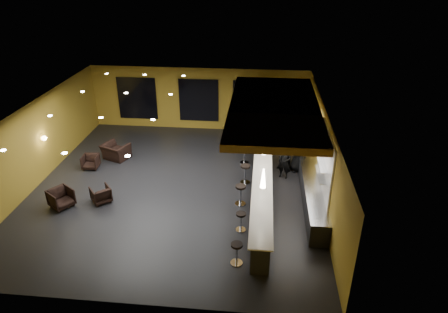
# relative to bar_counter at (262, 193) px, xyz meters

# --- Properties ---
(floor) EXTENTS (12.00, 13.00, 0.10)m
(floor) POSITION_rel_bar_counter_xyz_m (-3.65, 1.00, -0.55)
(floor) COLOR black
(floor) RESTS_ON ground
(ceiling) EXTENTS (12.00, 13.00, 0.10)m
(ceiling) POSITION_rel_bar_counter_xyz_m (-3.65, 1.00, 3.05)
(ceiling) COLOR black
(wall_back) EXTENTS (12.00, 0.10, 3.50)m
(wall_back) POSITION_rel_bar_counter_xyz_m (-3.65, 7.55, 1.25)
(wall_back) COLOR olive
(wall_back) RESTS_ON floor
(wall_front) EXTENTS (12.00, 0.10, 3.50)m
(wall_front) POSITION_rel_bar_counter_xyz_m (-3.65, -5.55, 1.25)
(wall_front) COLOR olive
(wall_front) RESTS_ON floor
(wall_left) EXTENTS (0.10, 13.00, 3.50)m
(wall_left) POSITION_rel_bar_counter_xyz_m (-9.70, 1.00, 1.25)
(wall_left) COLOR olive
(wall_left) RESTS_ON floor
(wall_right) EXTENTS (0.10, 13.00, 3.50)m
(wall_right) POSITION_rel_bar_counter_xyz_m (2.40, 1.00, 1.25)
(wall_right) COLOR olive
(wall_right) RESTS_ON floor
(wood_soffit) EXTENTS (3.60, 8.00, 0.28)m
(wood_soffit) POSITION_rel_bar_counter_xyz_m (0.35, 2.00, 2.86)
(wood_soffit) COLOR #A77631
(wood_soffit) RESTS_ON ceiling
(window_left) EXTENTS (2.20, 0.06, 2.40)m
(window_left) POSITION_rel_bar_counter_xyz_m (-7.15, 7.44, 1.20)
(window_left) COLOR black
(window_left) RESTS_ON wall_back
(window_center) EXTENTS (2.20, 0.06, 2.40)m
(window_center) POSITION_rel_bar_counter_xyz_m (-3.65, 7.44, 1.20)
(window_center) COLOR black
(window_center) RESTS_ON wall_back
(window_right) EXTENTS (2.20, 0.06, 2.40)m
(window_right) POSITION_rel_bar_counter_xyz_m (-0.65, 7.44, 1.20)
(window_right) COLOR black
(window_right) RESTS_ON wall_back
(tile_backsplash) EXTENTS (0.06, 3.20, 2.40)m
(tile_backsplash) POSITION_rel_bar_counter_xyz_m (2.31, 0.00, 1.50)
(tile_backsplash) COLOR white
(tile_backsplash) RESTS_ON wall_right
(bar_counter) EXTENTS (0.60, 8.00, 1.00)m
(bar_counter) POSITION_rel_bar_counter_xyz_m (0.00, 0.00, 0.00)
(bar_counter) COLOR black
(bar_counter) RESTS_ON floor
(bar_top) EXTENTS (0.78, 8.10, 0.05)m
(bar_top) POSITION_rel_bar_counter_xyz_m (0.00, 0.00, 0.52)
(bar_top) COLOR white
(bar_top) RESTS_ON bar_counter
(prep_counter) EXTENTS (0.70, 6.00, 0.86)m
(prep_counter) POSITION_rel_bar_counter_xyz_m (2.00, 0.50, -0.07)
(prep_counter) COLOR black
(prep_counter) RESTS_ON floor
(prep_top) EXTENTS (0.72, 6.00, 0.03)m
(prep_top) POSITION_rel_bar_counter_xyz_m (2.00, 0.50, 0.39)
(prep_top) COLOR silver
(prep_top) RESTS_ON prep_counter
(wall_shelf_lower) EXTENTS (0.30, 1.50, 0.03)m
(wall_shelf_lower) POSITION_rel_bar_counter_xyz_m (2.17, -0.20, 1.10)
(wall_shelf_lower) COLOR silver
(wall_shelf_lower) RESTS_ON wall_right
(wall_shelf_upper) EXTENTS (0.30, 1.50, 0.03)m
(wall_shelf_upper) POSITION_rel_bar_counter_xyz_m (2.17, -0.20, 1.55)
(wall_shelf_upper) COLOR silver
(wall_shelf_upper) RESTS_ON wall_right
(column) EXTENTS (0.60, 0.60, 3.50)m
(column) POSITION_rel_bar_counter_xyz_m (0.00, 4.60, 1.25)
(column) COLOR olive
(column) RESTS_ON floor
(wall_sconce) EXTENTS (0.22, 0.22, 0.22)m
(wall_sconce) POSITION_rel_bar_counter_xyz_m (-9.53, 1.50, 1.30)
(wall_sconce) COLOR #FFE5B2
(wall_sconce) RESTS_ON wall_left
(pendant_0) EXTENTS (0.20, 0.20, 0.70)m
(pendant_0) POSITION_rel_bar_counter_xyz_m (0.00, -2.00, 1.85)
(pendant_0) COLOR white
(pendant_0) RESTS_ON wood_soffit
(pendant_1) EXTENTS (0.20, 0.20, 0.70)m
(pendant_1) POSITION_rel_bar_counter_xyz_m (0.00, 0.50, 1.85)
(pendant_1) COLOR white
(pendant_1) RESTS_ON wood_soffit
(pendant_2) EXTENTS (0.20, 0.20, 0.70)m
(pendant_2) POSITION_rel_bar_counter_xyz_m (0.00, 3.00, 1.85)
(pendant_2) COLOR white
(pendant_2) RESTS_ON wood_soffit
(staff_a) EXTENTS (0.66, 0.54, 1.54)m
(staff_a) POSITION_rel_bar_counter_xyz_m (0.96, 2.28, 0.27)
(staff_a) COLOR black
(staff_a) RESTS_ON floor
(staff_b) EXTENTS (1.07, 0.97, 1.80)m
(staff_b) POSITION_rel_bar_counter_xyz_m (1.07, 2.91, 0.40)
(staff_b) COLOR black
(staff_b) RESTS_ON floor
(staff_c) EXTENTS (0.98, 0.71, 1.85)m
(staff_c) POSITION_rel_bar_counter_xyz_m (1.60, 2.95, 0.43)
(staff_c) COLOR black
(staff_c) RESTS_ON floor
(armchair_a) EXTENTS (1.15, 1.14, 0.76)m
(armchair_a) POSITION_rel_bar_counter_xyz_m (-7.86, -0.93, -0.12)
(armchair_a) COLOR black
(armchair_a) RESTS_ON floor
(armchair_b) EXTENTS (1.00, 1.01, 0.66)m
(armchair_b) POSITION_rel_bar_counter_xyz_m (-6.44, -0.44, -0.17)
(armchair_b) COLOR black
(armchair_b) RESTS_ON floor
(armchair_c) EXTENTS (0.75, 0.77, 0.66)m
(armchair_c) POSITION_rel_bar_counter_xyz_m (-7.97, 2.26, -0.17)
(armchair_c) COLOR black
(armchair_c) RESTS_ON floor
(armchair_d) EXTENTS (1.48, 1.40, 0.77)m
(armchair_d) POSITION_rel_bar_counter_xyz_m (-7.13, 3.33, -0.12)
(armchair_d) COLOR black
(armchair_d) RESTS_ON floor
(bar_stool_0) EXTENTS (0.40, 0.40, 0.79)m
(bar_stool_0) POSITION_rel_bar_counter_xyz_m (-0.75, -3.52, 0.01)
(bar_stool_0) COLOR silver
(bar_stool_0) RESTS_ON floor
(bar_stool_1) EXTENTS (0.37, 0.37, 0.74)m
(bar_stool_1) POSITION_rel_bar_counter_xyz_m (-0.72, -1.76, -0.03)
(bar_stool_1) COLOR silver
(bar_stool_1) RESTS_ON floor
(bar_stool_2) EXTENTS (0.43, 0.43, 0.85)m
(bar_stool_2) POSITION_rel_bar_counter_xyz_m (-0.84, -0.08, 0.05)
(bar_stool_2) COLOR silver
(bar_stool_2) RESTS_ON floor
(bar_stool_3) EXTENTS (0.44, 0.44, 0.86)m
(bar_stool_3) POSITION_rel_bar_counter_xyz_m (-0.74, 1.61, 0.05)
(bar_stool_3) COLOR silver
(bar_stool_3) RESTS_ON floor
(bar_stool_4) EXTENTS (0.41, 0.41, 0.80)m
(bar_stool_4) POSITION_rel_bar_counter_xyz_m (-0.87, 3.48, 0.01)
(bar_stool_4) COLOR silver
(bar_stool_4) RESTS_ON floor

